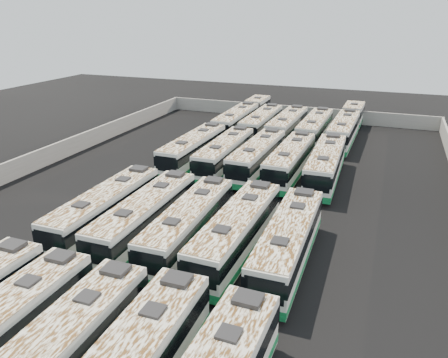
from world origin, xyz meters
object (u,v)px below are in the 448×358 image
at_px(bus_back_center, 287,126).
at_px(bus_back_far_right, 347,125).
at_px(bus_midback_right, 290,161).
at_px(bus_midback_far_left, 193,149).
at_px(bus_midfront_far_left, 105,209).
at_px(bus_midback_far_right, 326,165).
at_px(bus_back_right, 315,129).
at_px(bus_midfront_center, 189,224).
at_px(bus_back_left, 261,124).
at_px(bus_back_far_left, 244,117).
at_px(bus_midfront_far_right, 288,242).
at_px(bus_midback_center, 257,157).
at_px(bus_midback_left, 225,154).
at_px(bus_midfront_right, 237,232).
at_px(bus_midfront_left, 145,217).

distance_m(bus_back_center, bus_back_far_right, 8.61).
bearing_deg(bus_midback_right, bus_midback_far_left, -178.45).
height_order(bus_midfront_far_left, bus_midback_far_right, bus_midback_far_right).
bearing_deg(bus_midback_far_left, bus_back_right, 52.82).
height_order(bus_midfront_center, bus_back_center, bus_back_center).
height_order(bus_midfront_center, bus_midback_far_right, bus_midback_far_right).
distance_m(bus_midfront_far_left, bus_back_center, 33.06).
xyz_separation_m(bus_midfront_far_left, bus_midback_far_right, (15.18, 17.45, 0.05)).
bearing_deg(bus_back_left, bus_back_far_left, 137.73).
height_order(bus_midfront_far_right, bus_midback_far_right, bus_midback_far_right).
distance_m(bus_midfront_far_right, bus_midback_far_right, 17.53).
height_order(bus_midfront_far_left, bus_midback_center, bus_midback_center).
height_order(bus_midback_far_left, bus_back_far_left, bus_midback_far_left).
bearing_deg(bus_midback_left, bus_back_right, 62.62).
relative_size(bus_midback_left, bus_midback_right, 1.00).
bearing_deg(bus_midfront_far_left, bus_midback_far_left, 89.92).
xyz_separation_m(bus_midback_left, bus_back_far_left, (-3.92, 18.43, 0.02)).
relative_size(bus_midfront_far_right, bus_back_far_left, 0.64).
bearing_deg(bus_back_center, bus_midfront_right, -82.24).
relative_size(bus_midfront_far_left, bus_back_center, 0.97).
height_order(bus_midfront_right, bus_back_center, bus_back_center).
height_order(bus_midback_far_right, bus_back_left, bus_midback_far_right).
distance_m(bus_midfront_far_left, bus_midback_right, 20.91).
bearing_deg(bus_back_center, bus_midfront_left, -95.69).
xyz_separation_m(bus_midfront_right, bus_back_center, (-3.80, 32.13, 0.03)).
height_order(bus_midfront_center, bus_midback_far_left, bus_midback_far_left).
relative_size(bus_midfront_far_left, bus_midfront_center, 1.01).
height_order(bus_back_left, bus_back_far_right, bus_back_far_right).
height_order(bus_back_center, bus_back_far_right, bus_back_center).
distance_m(bus_midback_right, bus_back_left, 16.57).
relative_size(bus_midfront_center, bus_back_far_left, 0.63).
bearing_deg(bus_back_far_right, bus_back_far_left, -178.56).
bearing_deg(bus_midback_center, bus_midfront_far_right, -65.18).
bearing_deg(bus_back_far_right, bus_midfront_center, -101.25).
bearing_deg(bus_midback_left, bus_midback_right, 0.99).
bearing_deg(bus_back_right, bus_midfront_right, -89.35).
relative_size(bus_midfront_left, bus_back_far_left, 0.64).
bearing_deg(bus_back_far_left, bus_back_far_right, 0.10).
distance_m(bus_midfront_left, bus_midback_far_left, 17.97).
distance_m(bus_midfront_far_right, bus_midback_center, 19.25).
relative_size(bus_midback_center, bus_midback_right, 1.00).
bearing_deg(bus_midfront_far_left, bus_midfront_far_right, -0.63).
distance_m(bus_midfront_center, bus_back_far_right, 36.76).
bearing_deg(bus_back_far_left, bus_midback_left, -78.31).
height_order(bus_midback_right, bus_midback_far_right, bus_midback_far_right).
xyz_separation_m(bus_midfront_far_left, bus_midfront_left, (3.80, -0.13, 0.01)).
xyz_separation_m(bus_midback_right, bus_back_far_right, (4.00, 18.34, 0.03)).
relative_size(bus_midfront_far_right, bus_midback_center, 0.99).
bearing_deg(bus_midfront_right, bus_midfront_center, -177.73).
relative_size(bus_midfront_far_left, bus_back_right, 0.99).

